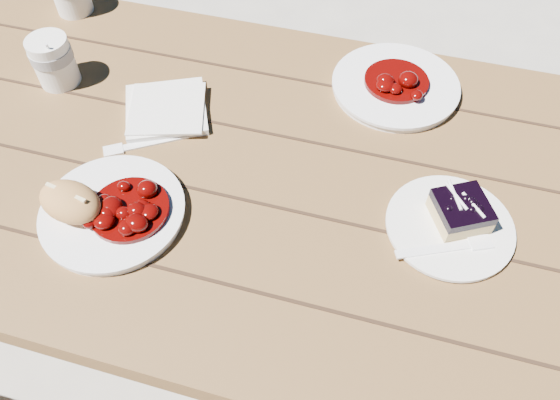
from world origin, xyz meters
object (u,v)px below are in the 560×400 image
(main_plate, at_px, (113,213))
(second_plate, at_px, (395,86))
(blueberry_cake, at_px, (461,211))
(coffee_cup, at_px, (54,61))
(dessert_plate, at_px, (449,227))
(bread_roll, at_px, (70,202))
(picnic_table, at_px, (213,207))

(main_plate, bearing_deg, second_plate, 47.21)
(main_plate, relative_size, blueberry_cake, 2.14)
(second_plate, bearing_deg, blueberry_cake, -63.94)
(blueberry_cake, distance_m, coffee_cup, 0.81)
(coffee_cup, bearing_deg, dessert_plate, -11.05)
(bread_roll, bearing_deg, picnic_table, 51.29)
(picnic_table, height_order, dessert_plate, dessert_plate)
(second_plate, bearing_deg, picnic_table, -139.04)
(main_plate, height_order, dessert_plate, main_plate)
(picnic_table, bearing_deg, dessert_plate, -5.90)
(main_plate, bearing_deg, blueberry_cake, 14.23)
(bread_roll, distance_m, coffee_cup, 0.36)
(bread_roll, bearing_deg, dessert_plate, 13.64)
(bread_roll, height_order, coffee_cup, coffee_cup)
(main_plate, distance_m, bread_roll, 0.07)
(dessert_plate, distance_m, coffee_cup, 0.80)
(picnic_table, distance_m, dessert_plate, 0.47)
(main_plate, relative_size, dessert_plate, 1.15)
(main_plate, relative_size, coffee_cup, 2.34)
(bread_roll, height_order, blueberry_cake, bread_roll)
(coffee_cup, bearing_deg, bread_roll, -56.44)
(bread_roll, relative_size, second_plate, 0.44)
(bread_roll, distance_m, second_plate, 0.64)
(coffee_cup, relative_size, second_plate, 0.40)
(blueberry_cake, bearing_deg, main_plate, 165.69)
(picnic_table, relative_size, bread_roll, 18.41)
(bread_roll, bearing_deg, second_plate, 44.83)
(coffee_cup, xyz_separation_m, second_plate, (0.65, 0.16, -0.04))
(dessert_plate, height_order, coffee_cup, coffee_cup)
(picnic_table, xyz_separation_m, dessert_plate, (0.44, -0.05, 0.17))
(coffee_cup, bearing_deg, second_plate, 13.45)
(dessert_plate, distance_m, second_plate, 0.34)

